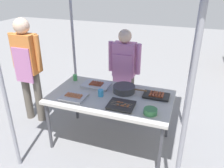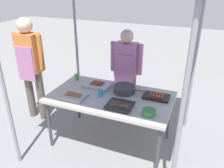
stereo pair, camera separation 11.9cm
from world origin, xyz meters
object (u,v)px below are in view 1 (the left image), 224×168
(drink_cup_by_wok, at_px, (75,78))
(vendor_woman, at_px, (124,68))
(tray_grilled_sausages, at_px, (156,95))
(tray_pork_links, at_px, (96,85))
(condiment_bowl, at_px, (150,111))
(drink_cup_near_edge, at_px, (101,93))
(stall_table, at_px, (111,99))
(tray_meat_skewers, at_px, (121,105))
(cooking_wok, at_px, (124,89))
(tray_spring_rolls, at_px, (74,97))
(customer_nearby, at_px, (27,63))

(drink_cup_by_wok, height_order, vendor_woman, vendor_woman)
(tray_grilled_sausages, bearing_deg, tray_pork_links, 177.24)
(condiment_bowl, distance_m, drink_cup_near_edge, 0.73)
(condiment_bowl, relative_size, drink_cup_near_edge, 1.70)
(stall_table, xyz_separation_m, condiment_bowl, (0.57, -0.26, 0.09))
(tray_meat_skewers, relative_size, cooking_wok, 0.69)
(tray_pork_links, height_order, cooking_wok, cooking_wok)
(tray_spring_rolls, bearing_deg, cooking_wok, 34.84)
(cooking_wok, bearing_deg, tray_grilled_sausages, -0.46)
(drink_cup_near_edge, bearing_deg, condiment_bowl, -16.87)
(tray_meat_skewers, xyz_separation_m, condiment_bowl, (0.36, -0.05, 0.02))
(tray_pork_links, distance_m, vendor_woman, 0.59)
(drink_cup_by_wok, bearing_deg, stall_table, -23.31)
(drink_cup_near_edge, bearing_deg, drink_cup_by_wok, 148.53)
(stall_table, xyz_separation_m, drink_cup_near_edge, (-0.12, -0.05, 0.10))
(tray_pork_links, xyz_separation_m, customer_nearby, (-1.10, -0.07, 0.22))
(tray_meat_skewers, xyz_separation_m, tray_spring_rolls, (-0.64, -0.00, 0.00))
(customer_nearby, bearing_deg, condiment_bowl, -11.57)
(tray_grilled_sausages, distance_m, tray_spring_rolls, 1.07)
(stall_table, bearing_deg, tray_meat_skewers, -45.40)
(tray_meat_skewers, relative_size, drink_cup_by_wok, 3.50)
(tray_grilled_sausages, distance_m, cooking_wok, 0.44)
(tray_grilled_sausages, bearing_deg, vendor_woman, 136.99)
(tray_pork_links, height_order, condiment_bowl, condiment_bowl)
(condiment_bowl, xyz_separation_m, vendor_woman, (-0.62, 1.00, 0.08))
(tray_grilled_sausages, bearing_deg, drink_cup_by_wok, 174.40)
(tray_grilled_sausages, xyz_separation_m, condiment_bowl, (0.00, -0.43, 0.01))
(condiment_bowl, height_order, vendor_woman, vendor_woman)
(tray_meat_skewers, height_order, drink_cup_by_wok, drink_cup_by_wok)
(tray_spring_rolls, xyz_separation_m, vendor_woman, (0.39, 0.96, 0.09))
(stall_table, bearing_deg, cooking_wok, 52.63)
(tray_grilled_sausages, relative_size, tray_pork_links, 0.86)
(tray_grilled_sausages, bearing_deg, cooking_wok, 179.54)
(stall_table, height_order, tray_grilled_sausages, tray_grilled_sausages)
(tray_pork_links, relative_size, drink_cup_by_wok, 4.35)
(condiment_bowl, bearing_deg, tray_spring_rolls, 177.66)
(stall_table, bearing_deg, tray_spring_rolls, -153.08)
(condiment_bowl, bearing_deg, customer_nearby, 168.43)
(tray_grilled_sausages, height_order, condiment_bowl, condiment_bowl)
(drink_cup_near_edge, bearing_deg, tray_grilled_sausages, 17.45)
(tray_grilled_sausages, relative_size, drink_cup_by_wok, 3.73)
(condiment_bowl, bearing_deg, tray_meat_skewers, 172.86)
(drink_cup_near_edge, relative_size, vendor_woman, 0.06)
(condiment_bowl, distance_m, drink_cup_by_wok, 1.36)
(tray_grilled_sausages, distance_m, tray_meat_skewers, 0.52)
(vendor_woman, bearing_deg, tray_spring_rolls, 68.02)
(cooking_wok, distance_m, customer_nearby, 1.54)
(customer_nearby, bearing_deg, cooking_wok, 1.08)
(tray_grilled_sausages, xyz_separation_m, cooking_wok, (-0.44, 0.00, 0.03))
(tray_grilled_sausages, relative_size, cooking_wok, 0.73)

